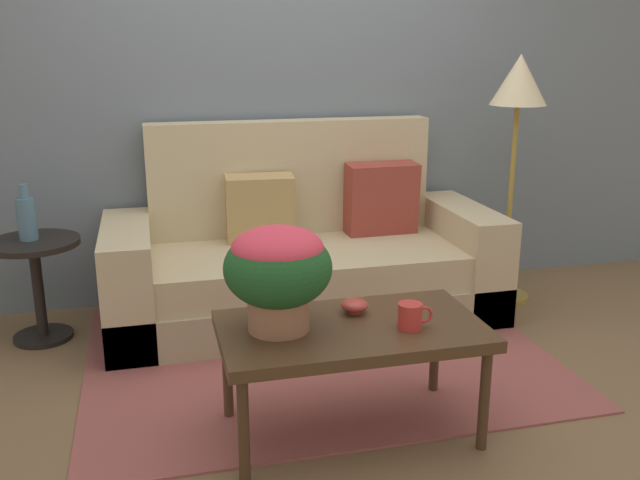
{
  "coord_description": "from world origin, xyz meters",
  "views": [
    {
      "loc": [
        -0.78,
        -2.99,
        1.54
      ],
      "look_at": [
        -0.02,
        0.03,
        0.64
      ],
      "focal_mm": 39.14,
      "sensor_mm": 36.0,
      "label": 1
    }
  ],
  "objects": [
    {
      "name": "ground_plane",
      "position": [
        0.0,
        0.0,
        0.0
      ],
      "size": [
        14.0,
        14.0,
        0.0
      ],
      "primitive_type": "plane",
      "color": "brown"
    },
    {
      "name": "potted_plant",
      "position": [
        -0.33,
        -0.55,
        0.72
      ],
      "size": [
        0.41,
        0.41,
        0.4
      ],
      "color": "#A36B4C",
      "rests_on": "coffee_table"
    },
    {
      "name": "area_rug",
      "position": [
        0.0,
        0.16,
        0.01
      ],
      "size": [
        2.27,
        1.79,
        0.01
      ],
      "primitive_type": "cube",
      "color": "#994C47",
      "rests_on": "ground"
    },
    {
      "name": "wall_back",
      "position": [
        0.0,
        1.19,
        1.41
      ],
      "size": [
        6.4,
        0.12,
        2.83
      ],
      "primitive_type": "cube",
      "color": "slate",
      "rests_on": "ground"
    },
    {
      "name": "couch",
      "position": [
        0.05,
        0.72,
        0.32
      ],
      "size": [
        2.17,
        0.88,
        1.09
      ],
      "color": "tan",
      "rests_on": "ground"
    },
    {
      "name": "coffee_mug",
      "position": [
        0.16,
        -0.67,
        0.52
      ],
      "size": [
        0.14,
        0.09,
        0.1
      ],
      "color": "red",
      "rests_on": "coffee_table"
    },
    {
      "name": "snack_bowl",
      "position": [
        0.0,
        -0.46,
        0.5
      ],
      "size": [
        0.11,
        0.11,
        0.06
      ],
      "color": "#B2382D",
      "rests_on": "coffee_table"
    },
    {
      "name": "floor_lamp",
      "position": [
        1.31,
        0.66,
        1.2
      ],
      "size": [
        0.32,
        0.32,
        1.47
      ],
      "color": "olive",
      "rests_on": "ground"
    },
    {
      "name": "side_table",
      "position": [
        -1.38,
        0.71,
        0.38
      ],
      "size": [
        0.47,
        0.47,
        0.55
      ],
      "color": "black",
      "rests_on": "ground"
    },
    {
      "name": "coffee_table",
      "position": [
        -0.05,
        -0.58,
        0.42
      ],
      "size": [
        1.03,
        0.58,
        0.47
      ],
      "color": "#442D1B",
      "rests_on": "ground"
    },
    {
      "name": "table_vase",
      "position": [
        -1.39,
        0.73,
        0.67
      ],
      "size": [
        0.09,
        0.09,
        0.29
      ],
      "color": "slate",
      "rests_on": "side_table"
    }
  ]
}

